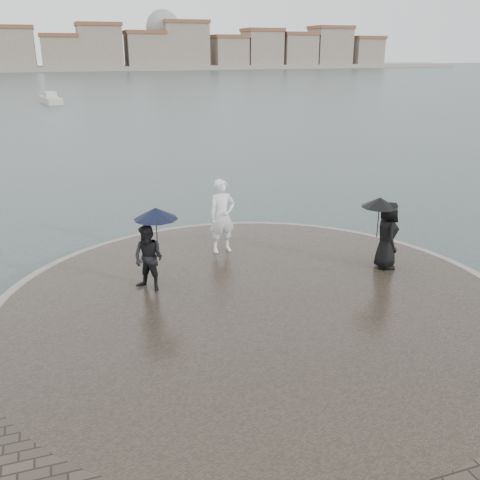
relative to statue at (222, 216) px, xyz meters
name	(u,v)px	position (x,y,z in m)	size (l,w,h in m)	color
ground	(327,402)	(-0.20, -6.95, -1.43)	(400.00, 400.00, 0.00)	#2B3835
kerb_ring	(258,309)	(-0.20, -3.45, -1.27)	(12.50, 12.50, 0.32)	gray
quay_tip	(258,308)	(-0.20, -3.45, -1.25)	(11.90, 11.90, 0.36)	#2D261E
statue	(222,216)	(0.00, 0.00, 0.00)	(0.78, 0.51, 2.14)	white
visitor_left	(151,246)	(-2.40, -1.92, 0.06)	(1.29, 1.13, 2.04)	black
visitor_right	(386,229)	(3.74, -2.58, 0.03)	(1.14, 1.09, 1.95)	black
far_skyline	(36,50)	(-6.49, 153.76, 4.18)	(260.00, 20.00, 37.00)	gray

